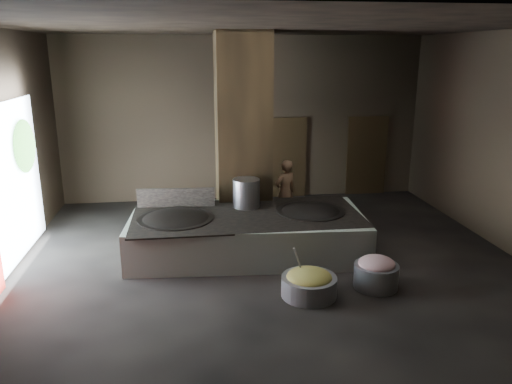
{
  "coord_description": "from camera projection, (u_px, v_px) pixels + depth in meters",
  "views": [
    {
      "loc": [
        -1.5,
        -9.29,
        4.04
      ],
      "look_at": [
        -0.17,
        0.59,
        1.25
      ],
      "focal_mm": 35.0,
      "sensor_mm": 36.0,
      "label": 1
    }
  ],
  "objects": [
    {
      "name": "floor",
      "position": [
        268.0,
        261.0,
        10.16
      ],
      "size": [
        10.0,
        9.0,
        0.1
      ],
      "primitive_type": "cube",
      "color": "black",
      "rests_on": "ground"
    },
    {
      "name": "ceiling",
      "position": [
        270.0,
        23.0,
        8.92
      ],
      "size": [
        10.0,
        9.0,
        0.1
      ],
      "primitive_type": "cube",
      "color": "black",
      "rests_on": "back_wall"
    },
    {
      "name": "back_wall",
      "position": [
        243.0,
        119.0,
        13.88
      ],
      "size": [
        10.0,
        0.1,
        4.5
      ],
      "primitive_type": "cube",
      "color": "black",
      "rests_on": "ground"
    },
    {
      "name": "front_wall",
      "position": [
        338.0,
        231.0,
        5.19
      ],
      "size": [
        10.0,
        0.1,
        4.5
      ],
      "primitive_type": "cube",
      "color": "black",
      "rests_on": "ground"
    },
    {
      "name": "pillar",
      "position": [
        243.0,
        134.0,
        11.31
      ],
      "size": [
        1.2,
        1.2,
        4.5
      ],
      "primitive_type": "cube",
      "color": "black",
      "rests_on": "ground"
    },
    {
      "name": "hearth_platform",
      "position": [
        247.0,
        234.0,
        10.36
      ],
      "size": [
        4.89,
        2.58,
        0.83
      ],
      "primitive_type": "cube",
      "rotation": [
        0.0,
        0.0,
        -0.07
      ],
      "color": "beige",
      "rests_on": "ground"
    },
    {
      "name": "platform_cap",
      "position": [
        247.0,
        215.0,
        10.25
      ],
      "size": [
        4.65,
        2.23,
        0.03
      ],
      "primitive_type": "cube",
      "color": "black",
      "rests_on": "hearth_platform"
    },
    {
      "name": "wok_left",
      "position": [
        176.0,
        222.0,
        10.03
      ],
      "size": [
        1.5,
        1.5,
        0.41
      ],
      "primitive_type": "ellipsoid",
      "color": "black",
      "rests_on": "hearth_platform"
    },
    {
      "name": "wok_left_rim",
      "position": [
        176.0,
        219.0,
        10.02
      ],
      "size": [
        1.53,
        1.53,
        0.05
      ],
      "primitive_type": "cylinder",
      "color": "black",
      "rests_on": "hearth_platform"
    },
    {
      "name": "wok_right",
      "position": [
        310.0,
        215.0,
        10.49
      ],
      "size": [
        1.4,
        1.4,
        0.39
      ],
      "primitive_type": "ellipsoid",
      "color": "black",
      "rests_on": "hearth_platform"
    },
    {
      "name": "wok_right_rim",
      "position": [
        311.0,
        212.0,
        10.47
      ],
      "size": [
        1.43,
        1.43,
        0.05
      ],
      "primitive_type": "cylinder",
      "color": "black",
      "rests_on": "hearth_platform"
    },
    {
      "name": "stock_pot",
      "position": [
        246.0,
        193.0,
        10.7
      ],
      "size": [
        0.58,
        0.58,
        0.62
      ],
      "primitive_type": "cylinder",
      "color": "gray",
      "rests_on": "hearth_platform"
    },
    {
      "name": "splash_guard",
      "position": [
        176.0,
        198.0,
        10.72
      ],
      "size": [
        1.65,
        0.17,
        0.41
      ],
      "primitive_type": "cube",
      "rotation": [
        0.0,
        0.0,
        -0.07
      ],
      "color": "black",
      "rests_on": "hearth_platform"
    },
    {
      "name": "cook",
      "position": [
        285.0,
        192.0,
        12.04
      ],
      "size": [
        0.68,
        0.58,
        1.58
      ],
      "primitive_type": "imported",
      "rotation": [
        0.0,
        0.0,
        3.59
      ],
      "color": "#996F4D",
      "rests_on": "ground"
    },
    {
      "name": "veg_basin",
      "position": [
        309.0,
        286.0,
        8.55
      ],
      "size": [
        1.2,
        1.2,
        0.35
      ],
      "primitive_type": "cylinder",
      "rotation": [
        0.0,
        0.0,
        -0.32
      ],
      "color": "gray",
      "rests_on": "ground"
    },
    {
      "name": "veg_fill",
      "position": [
        309.0,
        277.0,
        8.5
      ],
      "size": [
        0.78,
        0.78,
        0.24
      ],
      "primitive_type": "ellipsoid",
      "color": "olive",
      "rests_on": "veg_basin"
    },
    {
      "name": "ladle",
      "position": [
        299.0,
        263.0,
        8.57
      ],
      "size": [
        0.28,
        0.3,
        0.68
      ],
      "primitive_type": "cylinder",
      "rotation": [
        0.49,
        0.0,
        -0.75
      ],
      "color": "gray",
      "rests_on": "veg_basin"
    },
    {
      "name": "meat_basin",
      "position": [
        376.0,
        276.0,
        8.86
      ],
      "size": [
        0.84,
        0.84,
        0.43
      ],
      "primitive_type": "cylinder",
      "rotation": [
        0.0,
        0.0,
        0.08
      ],
      "color": "gray",
      "rests_on": "ground"
    },
    {
      "name": "meat_fill",
      "position": [
        377.0,
        264.0,
        8.79
      ],
      "size": [
        0.65,
        0.65,
        0.25
      ],
      "primitive_type": "ellipsoid",
      "color": "#A6646D",
      "rests_on": "meat_basin"
    },
    {
      "name": "doorway_near",
      "position": [
        286.0,
        159.0,
        14.25
      ],
      "size": [
        1.18,
        0.08,
        2.38
      ],
      "primitive_type": "cube",
      "color": "black",
      "rests_on": "ground"
    },
    {
      "name": "doorway_near_glow",
      "position": [
        288.0,
        160.0,
        14.43
      ],
      "size": [
        0.76,
        0.04,
        1.79
      ],
      "primitive_type": "cube",
      "color": "#8C6647",
      "rests_on": "ground"
    },
    {
      "name": "doorway_far",
      "position": [
        366.0,
        157.0,
        14.56
      ],
      "size": [
        1.18,
        0.08,
        2.38
      ],
      "primitive_type": "cube",
      "color": "black",
      "rests_on": "ground"
    },
    {
      "name": "doorway_far_glow",
      "position": [
        359.0,
        158.0,
        14.64
      ],
      "size": [
        0.81,
        0.04,
        1.91
      ],
      "primitive_type": "cube",
      "color": "#8C6647",
      "rests_on": "ground"
    },
    {
      "name": "left_opening",
      "position": [
        5.0,
        189.0,
        9.27
      ],
      "size": [
        0.04,
        4.2,
        3.1
      ],
      "primitive_type": "cube",
      "color": "white",
      "rests_on": "ground"
    },
    {
      "name": "tree_silhouette",
      "position": [
        25.0,
        146.0,
        10.17
      ],
      "size": [
        0.28,
        1.1,
        1.1
      ],
      "primitive_type": "ellipsoid",
      "color": "#194714",
      "rests_on": "left_opening"
    }
  ]
}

